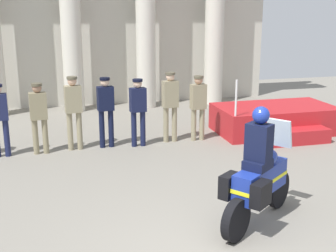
% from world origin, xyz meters
% --- Properties ---
extents(reviewing_stand, '(3.16, 2.25, 1.62)m').
position_xyz_m(reviewing_stand, '(3.81, 5.56, 0.35)').
color(reviewing_stand, '#B21E23').
rests_on(reviewing_stand, ground_plane).
extents(officer_in_row_2, '(0.40, 0.26, 1.65)m').
position_xyz_m(officer_in_row_2, '(-2.33, 5.31, 0.97)').
color(officer_in_row_2, '#847A5B').
rests_on(officer_in_row_2, ground_plane).
extents(officer_in_row_3, '(0.40, 0.26, 1.76)m').
position_xyz_m(officer_in_row_3, '(-1.54, 5.42, 1.04)').
color(officer_in_row_3, gray).
rests_on(officer_in_row_3, ground_plane).
extents(officer_in_row_4, '(0.40, 0.26, 1.70)m').
position_xyz_m(officer_in_row_4, '(-0.79, 5.42, 1.01)').
color(officer_in_row_4, black).
rests_on(officer_in_row_4, ground_plane).
extents(officer_in_row_5, '(0.40, 0.26, 1.66)m').
position_xyz_m(officer_in_row_5, '(-0.03, 5.30, 0.98)').
color(officer_in_row_5, '#141938').
rests_on(officer_in_row_5, ground_plane).
extents(officer_in_row_6, '(0.40, 0.26, 1.76)m').
position_xyz_m(officer_in_row_6, '(0.82, 5.47, 1.04)').
color(officer_in_row_6, gray).
rests_on(officer_in_row_6, ground_plane).
extents(officer_in_row_7, '(0.40, 0.26, 1.66)m').
position_xyz_m(officer_in_row_7, '(1.53, 5.42, 0.98)').
color(officer_in_row_7, gray).
rests_on(officer_in_row_7, ground_plane).
extents(motorcycle_with_rider, '(1.74, 1.36, 1.90)m').
position_xyz_m(motorcycle_with_rider, '(0.96, 0.80, 0.79)').
color(motorcycle_with_rider, black).
rests_on(motorcycle_with_rider, ground_plane).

